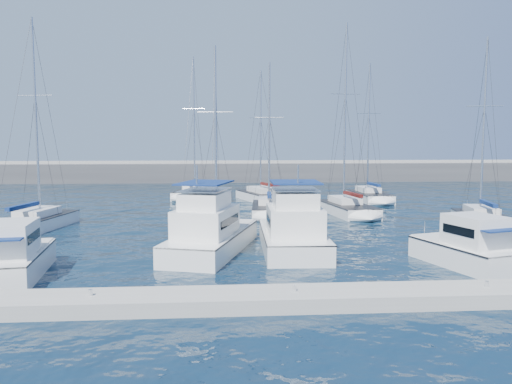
{
  "coord_description": "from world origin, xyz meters",
  "views": [
    {
      "loc": [
        -2.95,
        -30.3,
        6.57
      ],
      "look_at": [
        -0.38,
        4.85,
        3.0
      ],
      "focal_mm": 35.0,
      "sensor_mm": 36.0,
      "label": 1
    }
  ],
  "objects": [
    {
      "name": "sailboat_mid_d",
      "position": [
        8.54,
        13.9,
        0.55
      ],
      "size": [
        4.22,
        8.47,
        17.48
      ],
      "rotation": [
        0.0,
        0.0,
        0.13
      ],
      "color": "silver",
      "rests_on": "ground"
    },
    {
      "name": "sailboat_back_c",
      "position": [
        13.65,
        23.78,
        0.54
      ],
      "size": [
        3.32,
        7.95,
        15.53
      ],
      "rotation": [
        0.0,
        0.0,
        0.03
      ],
      "color": "silver",
      "rests_on": "ground"
    },
    {
      "name": "motor_yacht_stbd_outer",
      "position": [
        10.03,
        -5.43,
        0.94
      ],
      "size": [
        4.21,
        6.42,
        3.2
      ],
      "rotation": [
        0.0,
        0.0,
        0.28
      ],
      "color": "silver",
      "rests_on": "ground"
    },
    {
      "name": "sailboat_back_a",
      "position": [
        -6.08,
        28.56,
        0.55
      ],
      "size": [
        4.7,
        8.67,
        16.77
      ],
      "rotation": [
        0.0,
        0.0,
        -0.21
      ],
      "color": "silver",
      "rests_on": "ground"
    },
    {
      "name": "breakwater",
      "position": [
        0.0,
        52.0,
        1.05
      ],
      "size": [
        160.0,
        6.0,
        4.45
      ],
      "color": "#424244",
      "rests_on": "ground"
    },
    {
      "name": "sailboat_mid_c",
      "position": [
        1.45,
        13.86,
        0.53
      ],
      "size": [
        3.59,
        7.49,
        13.91
      ],
      "rotation": [
        0.0,
        0.0,
        -0.09
      ],
      "color": "silver",
      "rests_on": "ground"
    },
    {
      "name": "sailboat_mid_e",
      "position": [
        17.36,
        6.54,
        0.53
      ],
      "size": [
        4.51,
        7.73,
        14.87
      ],
      "rotation": [
        0.0,
        0.0,
        -0.21
      ],
      "color": "silver",
      "rests_on": "ground"
    },
    {
      "name": "dock_cleat_centre",
      "position": [
        0.0,
        -11.0,
        0.72
      ],
      "size": [
        0.16,
        0.16,
        0.25
      ],
      "primitive_type": "cylinder",
      "color": "silver",
      "rests_on": "dock"
    },
    {
      "name": "sailboat_back_b",
      "position": [
        1.88,
        24.14,
        0.51
      ],
      "size": [
        6.0,
        9.94,
        14.66
      ],
      "rotation": [
        0.0,
        0.0,
        0.32
      ],
      "color": "silver",
      "rests_on": "ground"
    },
    {
      "name": "dock_cleat_near_port",
      "position": [
        -8.0,
        -11.0,
        0.72
      ],
      "size": [
        0.16,
        0.16,
        0.25
      ],
      "primitive_type": "cylinder",
      "color": "silver",
      "rests_on": "dock"
    },
    {
      "name": "dock",
      "position": [
        0.0,
        -11.0,
        0.3
      ],
      "size": [
        40.0,
        2.2,
        0.6
      ],
      "primitive_type": "cube",
      "color": "gray",
      "rests_on": "ground"
    },
    {
      "name": "motor_yacht_port_inner",
      "position": [
        -3.53,
        -1.16,
        1.13
      ],
      "size": [
        6.0,
        10.37,
        4.69
      ],
      "rotation": [
        0.0,
        0.0,
        -0.29
      ],
      "color": "silver",
      "rests_on": "ground"
    },
    {
      "name": "motor_yacht_stbd_inner",
      "position": [
        1.41,
        -1.15,
        1.13
      ],
      "size": [
        3.94,
        8.98,
        4.69
      ],
      "rotation": [
        0.0,
        0.0,
        -0.03
      ],
      "color": "silver",
      "rests_on": "ground"
    },
    {
      "name": "sailboat_mid_a",
      "position": [
        -16.81,
        7.71,
        0.53
      ],
      "size": [
        4.53,
        8.91,
        16.04
      ],
      "rotation": [
        0.0,
        0.0,
        -0.18
      ],
      "color": "silver",
      "rests_on": "ground"
    },
    {
      "name": "sailboat_mid_b",
      "position": [
        -3.28,
        6.93,
        0.52
      ],
      "size": [
        3.52,
        7.92,
        14.02
      ],
      "rotation": [
        0.0,
        0.0,
        -0.06
      ],
      "color": "silver",
      "rests_on": "ground"
    },
    {
      "name": "ground",
      "position": [
        0.0,
        0.0,
        0.0
      ],
      "size": [
        220.0,
        220.0,
        0.0
      ],
      "primitive_type": "plane",
      "color": "black",
      "rests_on": "ground"
    },
    {
      "name": "motor_yacht_port_outer",
      "position": [
        -12.99,
        -5.81,
        0.94
      ],
      "size": [
        3.47,
        6.73,
        3.2
      ],
      "rotation": [
        0.0,
        0.0,
        0.12
      ],
      "color": "silver",
      "rests_on": "ground"
    },
    {
      "name": "dock_cleat_near_stbd",
      "position": [
        8.0,
        -11.0,
        0.72
      ],
      "size": [
        0.16,
        0.16,
        0.25
      ],
      "primitive_type": "cylinder",
      "color": "silver",
      "rests_on": "dock"
    }
  ]
}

